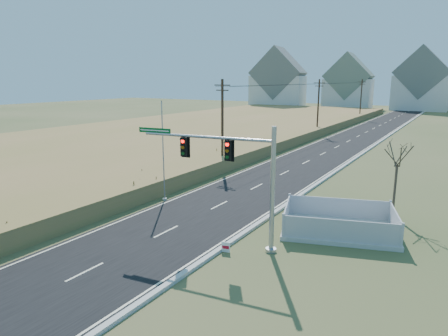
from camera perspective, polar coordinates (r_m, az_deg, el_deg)
ground at (r=25.89m, az=-5.42°, el=-7.76°), size 260.00×260.00×0.00m
road at (r=71.47m, az=19.35°, el=4.67°), size 8.00×180.00×0.06m
curb at (r=70.73m, az=22.64°, el=4.39°), size 0.30×180.00×0.18m
reed_marsh at (r=71.33m, az=-1.70°, el=5.86°), size 38.00×110.00×1.30m
utility_pole_near at (r=40.59m, az=-0.24°, el=6.51°), size 1.80×0.26×9.00m
utility_pole_mid at (r=67.90m, az=13.30°, el=8.61°), size 1.80×0.26×9.00m
utility_pole_far at (r=96.81m, az=18.97°, el=9.36°), size 1.80×0.26×9.00m
condo_nw at (r=130.48m, az=7.73°, el=11.89°), size 17.69×13.38×19.05m
condo_nnw at (r=131.51m, az=17.32°, el=11.12°), size 14.93×11.17×17.03m
condo_n at (r=131.99m, az=26.35°, el=10.70°), size 15.27×10.20×18.54m
traffic_signal_mast at (r=21.07m, az=2.22°, el=-0.63°), size 8.35×1.32×6.69m
fence_enclosure at (r=25.13m, az=16.05°, el=-8.15°), size 7.59×6.23×1.50m
open_sign at (r=21.47m, az=0.25°, el=-11.23°), size 0.46×0.16×0.57m
flagpole at (r=29.97m, az=-8.64°, el=0.89°), size 0.34×0.34×7.46m
bare_tree at (r=28.11m, az=23.64°, el=2.00°), size 2.03×2.03×5.37m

